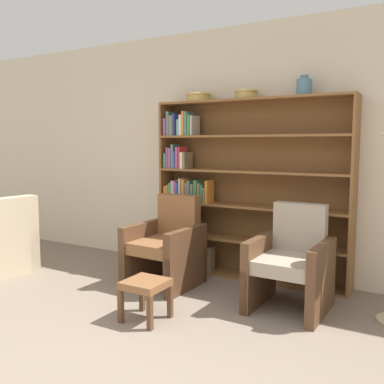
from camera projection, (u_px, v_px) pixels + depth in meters
The scene contains 8 objects.
wall_back at pixel (265, 152), 4.66m from camera, with size 12.00×0.06×2.75m.
bookshelf at pixel (231, 192), 4.72m from camera, with size 2.15×0.30×1.93m.
bowl_copper at pixel (199, 97), 4.80m from camera, with size 0.29×0.29×0.09m.
bowl_sage at pixel (246, 94), 4.51m from camera, with size 0.25×0.25×0.09m.
vase_tall at pixel (304, 87), 4.20m from camera, with size 0.15×0.15×0.20m.
armchair_leather at pixel (167, 246), 4.45m from camera, with size 0.67×0.71×0.92m.
armchair_cushioned at pixel (291, 263), 3.79m from camera, with size 0.65×0.69×0.92m.
footstool at pixel (146, 288), 3.54m from camera, with size 0.33×0.33×0.34m.
Camera 1 is at (1.65, -1.57, 1.46)m, focal length 40.00 mm.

